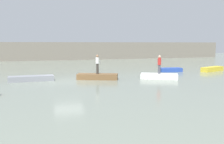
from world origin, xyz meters
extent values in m
plane|color=gray|center=(0.00, 0.00, 0.00)|extent=(120.00, 120.00, 0.00)
cube|color=gray|center=(0.00, 29.25, 1.79)|extent=(80.00, 1.20, 3.57)
cube|color=gray|center=(-3.04, 1.35, 0.23)|extent=(3.81, 1.15, 0.46)
cube|color=brown|center=(2.74, 0.53, 0.26)|extent=(3.86, 2.51, 0.52)
cube|color=white|center=(8.35, -0.82, 0.24)|extent=(3.55, 2.78, 0.48)
cube|color=#2B4CAD|center=(12.53, 4.11, 0.22)|extent=(2.73, 1.45, 0.44)
cube|color=gold|center=(17.51, 2.92, 0.26)|extent=(3.62, 2.06, 0.53)
cylinder|color=#38332D|center=(2.74, 0.53, 0.99)|extent=(0.22, 0.22, 0.94)
cylinder|color=white|center=(2.74, 0.53, 1.74)|extent=(0.32, 0.32, 0.56)
sphere|color=#936B4C|center=(2.74, 0.53, 2.15)|extent=(0.24, 0.24, 0.24)
cylinder|color=#4C4C56|center=(8.35, -0.82, 0.89)|extent=(0.22, 0.22, 0.83)
cylinder|color=red|center=(8.35, -0.82, 1.62)|extent=(0.32, 0.32, 0.64)
sphere|color=beige|center=(8.35, -0.82, 2.07)|extent=(0.25, 0.25, 0.25)
camera|label=1|loc=(-3.02, -21.37, 3.25)|focal=39.90mm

